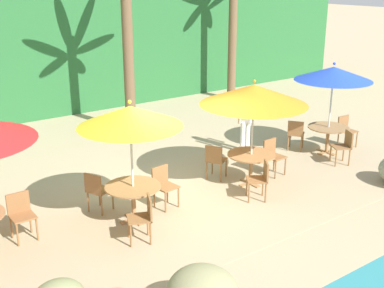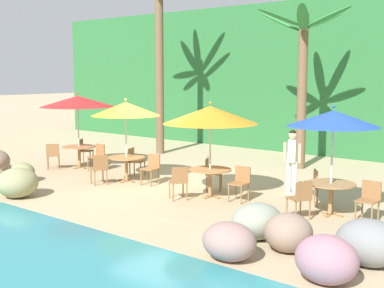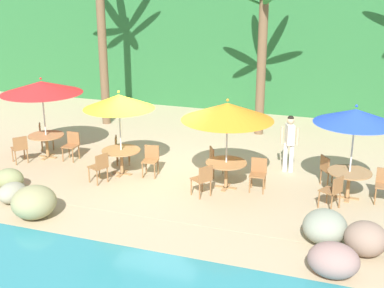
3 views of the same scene
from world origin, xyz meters
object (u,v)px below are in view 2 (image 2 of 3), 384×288
object	(u,v)px
dining_table_blue	(331,188)
palm_tree_nearest	(159,33)
chair_red_left	(53,154)
umbrella_yellow	(126,109)
umbrella_red	(78,101)
chair_yellow_inland	(135,160)
chair_orange_inland	(211,172)
dining_table_red	(79,150)
dining_table_yellow	(127,161)
umbrella_blue	(333,119)
chair_orange_left	(179,180)
chair_yellow_seaward	(152,167)
umbrella_orange	(210,115)
chair_red_seaward	(98,155)
chair_yellow_left	(100,167)
dining_table_orange	(210,174)
palm_tree_second	(303,59)
waiter_in_white	(292,157)
chair_orange_seaward	(241,181)
chair_red_inland	(84,149)
chair_blue_left	(301,197)
chair_blue_seaward	(369,198)

from	to	relation	value
dining_table_blue	palm_tree_nearest	xyz separation A→B (m)	(-9.26, 4.30, 4.10)
chair_red_left	umbrella_yellow	distance (m)	3.70
umbrella_red	chair_yellow_inland	size ratio (longest dim) A/B	2.93
umbrella_yellow	chair_orange_inland	size ratio (longest dim) A/B	2.83
dining_table_red	dining_table_yellow	xyz separation A→B (m)	(2.86, -0.52, 0.00)
dining_table_yellow	umbrella_blue	bearing A→B (deg)	3.35
dining_table_yellow	chair_orange_left	distance (m)	2.81
chair_yellow_seaward	umbrella_orange	xyz separation A→B (m)	(2.27, -0.20, 1.62)
chair_red_seaward	dining_table_yellow	bearing A→B (deg)	-16.87
chair_yellow_inland	chair_yellow_left	size ratio (longest dim) A/B	1.00
dining_table_orange	chair_red_seaward	bearing A→B (deg)	173.19
umbrella_blue	palm_tree_second	bearing A→B (deg)	124.53
palm_tree_second	palm_tree_nearest	bearing A→B (deg)	-174.46
waiter_in_white	palm_tree_nearest	bearing A→B (deg)	158.79
chair_yellow_left	dining_table_blue	distance (m)	6.59
dining_table_red	umbrella_blue	size ratio (longest dim) A/B	0.44
chair_yellow_inland	umbrella_orange	bearing A→B (deg)	-11.87
dining_table_yellow	dining_table_orange	xyz separation A→B (m)	(3.10, -0.00, 0.00)
dining_table_yellow	chair_yellow_inland	xyz separation A→B (m)	(-0.43, 0.74, -0.10)
chair_yellow_inland	palm_tree_second	world-z (taller)	palm_tree_second
chair_yellow_inland	dining_table_blue	size ratio (longest dim) A/B	0.79
dining_table_blue	palm_tree_second	world-z (taller)	palm_tree_second
chair_orange_seaward	waiter_in_white	world-z (taller)	waiter_in_white
chair_red_left	dining_table_orange	world-z (taller)	chair_red_left
dining_table_orange	chair_orange_seaward	world-z (taller)	chair_orange_seaward
umbrella_red	chair_red_seaward	size ratio (longest dim) A/B	2.93
chair_red_seaward	chair_yellow_left	bearing A→B (deg)	-38.99
chair_red_inland	chair_orange_seaward	xyz separation A→B (m)	(7.36, -1.02, 0.00)
chair_blue_left	chair_red_left	bearing A→B (deg)	178.60
dining_table_orange	chair_blue_left	world-z (taller)	chair_blue_left
chair_red_inland	umbrella_orange	size ratio (longest dim) A/B	0.35
dining_table_red	waiter_in_white	bearing A→B (deg)	9.51
umbrella_blue	waiter_in_white	bearing A→B (deg)	141.53
chair_orange_inland	dining_table_blue	bearing A→B (deg)	-5.12
chair_orange_seaward	chair_red_inland	bearing A→B (deg)	172.08
umbrella_yellow	chair_orange_seaward	xyz separation A→B (m)	(3.94, 0.15, -1.63)
dining_table_yellow	chair_blue_left	bearing A→B (deg)	-4.13
umbrella_red	chair_blue_seaward	bearing A→B (deg)	-0.48
dining_table_yellow	umbrella_blue	xyz separation A→B (m)	(6.24, 0.36, 1.57)
dining_table_yellow	chair_blue_seaward	distance (m)	7.10
chair_yellow_seaward	chair_orange_left	bearing A→B (deg)	-27.05
umbrella_yellow	dining_table_blue	distance (m)	6.43
dining_table_yellow	chair_yellow_seaward	xyz separation A→B (m)	(0.83, 0.20, -0.10)
umbrella_yellow	chair_orange_seaward	world-z (taller)	umbrella_yellow
umbrella_orange	waiter_in_white	bearing A→B (deg)	51.69
umbrella_blue	chair_yellow_left	bearing A→B (deg)	-169.66
chair_yellow_seaward	chair_red_inland	bearing A→B (deg)	167.06
umbrella_red	umbrella_yellow	world-z (taller)	umbrella_red
chair_red_seaward	chair_yellow_left	distance (m)	2.27
dining_table_blue	waiter_in_white	distance (m)	2.26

